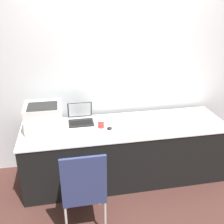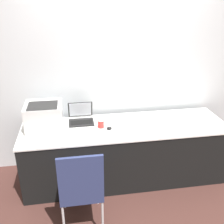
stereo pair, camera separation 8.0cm
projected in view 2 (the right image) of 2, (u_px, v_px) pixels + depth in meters
name	position (u px, v px, depth m)	size (l,w,h in m)	color
ground_plane	(130.00, 194.00, 3.20)	(14.00, 14.00, 0.00)	#472823
wall_back	(118.00, 72.00, 3.46)	(8.00, 0.05, 2.60)	silver
table	(125.00, 151.00, 3.39)	(2.54, 0.77, 0.75)	black
printer	(44.00, 115.00, 3.12)	(0.43, 0.40, 0.31)	silver
laptop_left	(81.00, 118.00, 3.33)	(0.31, 0.30, 0.24)	black
external_keyboard	(84.00, 130.00, 3.11)	(0.47, 0.13, 0.02)	silver
coffee_cup	(101.00, 124.00, 3.14)	(0.08, 0.08, 0.12)	red
mouse	(109.00, 128.00, 3.14)	(0.06, 0.05, 0.04)	black
chair	(81.00, 185.00, 2.53)	(0.41, 0.47, 0.95)	navy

